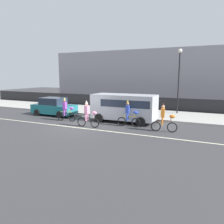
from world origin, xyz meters
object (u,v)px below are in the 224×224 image
object	(u,v)px
parked_van_silver	(125,106)
pedestrian_onlooker	(137,106)
parade_cyclist_orange	(164,119)
parade_cyclist_pink	(88,116)
parade_cyclist_cobalt	(129,115)
parked_car_teal	(54,107)
parade_cyclist_purple	(66,111)
street_lamp_post	(179,72)

from	to	relation	value
parked_van_silver	pedestrian_onlooker	bearing A→B (deg)	82.49
parade_cyclist_orange	parked_van_silver	distance (m)	3.92
parade_cyclist_orange	pedestrian_onlooker	bearing A→B (deg)	128.43
parade_cyclist_pink	parade_cyclist_orange	xyz separation A→B (m)	(5.19, 0.91, 0.00)
parade_cyclist_cobalt	parade_cyclist_orange	world-z (taller)	same
parked_car_teal	parked_van_silver	bearing A→B (deg)	-0.20
parked_car_teal	pedestrian_onlooker	bearing A→B (deg)	16.46
parade_cyclist_pink	pedestrian_onlooker	bearing A→B (deg)	67.51
parade_cyclist_purple	parked_car_teal	xyz separation A→B (m)	(-2.59, 1.65, -0.06)
parade_cyclist_purple	street_lamp_post	bearing A→B (deg)	40.78
parked_van_silver	parked_car_teal	xyz separation A→B (m)	(-7.03, 0.02, -0.50)
pedestrian_onlooker	parade_cyclist_orange	bearing A→B (deg)	-51.57
parade_cyclist_pink	pedestrian_onlooker	world-z (taller)	parade_cyclist_pink
parked_car_teal	street_lamp_post	distance (m)	11.92
parade_cyclist_purple	parade_cyclist_orange	world-z (taller)	same
parade_cyclist_pink	street_lamp_post	distance (m)	9.77
parade_cyclist_purple	parked_car_teal	distance (m)	3.07
parade_cyclist_orange	parked_car_teal	bearing A→B (deg)	170.11
parked_van_silver	street_lamp_post	distance (m)	6.61
parade_cyclist_pink	parade_cyclist_orange	size ratio (longest dim) A/B	1.00
parade_cyclist_pink	parked_car_teal	world-z (taller)	parade_cyclist_pink
parade_cyclist_purple	parade_cyclist_orange	distance (m)	7.89
parade_cyclist_pink	parade_cyclist_purple	bearing A→B (deg)	158.01
parade_cyclist_purple	parade_cyclist_orange	xyz separation A→B (m)	(7.89, -0.18, 0.00)
parade_cyclist_cobalt	parked_car_teal	size ratio (longest dim) A/B	0.47
parade_cyclist_purple	pedestrian_onlooker	bearing A→B (deg)	38.87
parade_cyclist_pink	pedestrian_onlooker	xyz separation A→B (m)	(2.03, 4.90, 0.17)
parade_cyclist_purple	parade_cyclist_cobalt	distance (m)	5.30
parade_cyclist_orange	parked_van_silver	size ratio (longest dim) A/B	0.38
street_lamp_post	parade_cyclist_purple	bearing A→B (deg)	-139.22
parked_van_silver	parked_car_teal	distance (m)	7.04
parade_cyclist_purple	parade_cyclist_pink	bearing A→B (deg)	-21.99
parked_van_silver	parade_cyclist_orange	bearing A→B (deg)	-27.56
pedestrian_onlooker	parked_van_silver	bearing A→B (deg)	-97.51
street_lamp_post	parked_van_silver	bearing A→B (deg)	-123.14
parked_car_teal	pedestrian_onlooker	distance (m)	7.63
parade_cyclist_purple	parked_car_teal	world-z (taller)	parade_cyclist_purple
parade_cyclist_cobalt	parked_car_teal	distance (m)	8.00
parade_cyclist_orange	street_lamp_post	size ratio (longest dim) A/B	0.33
parade_cyclist_cobalt	parked_van_silver	world-z (taller)	parked_van_silver
parked_car_teal	pedestrian_onlooker	xyz separation A→B (m)	(7.31, 2.16, 0.23)
parade_cyclist_orange	parked_car_teal	world-z (taller)	parade_cyclist_orange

